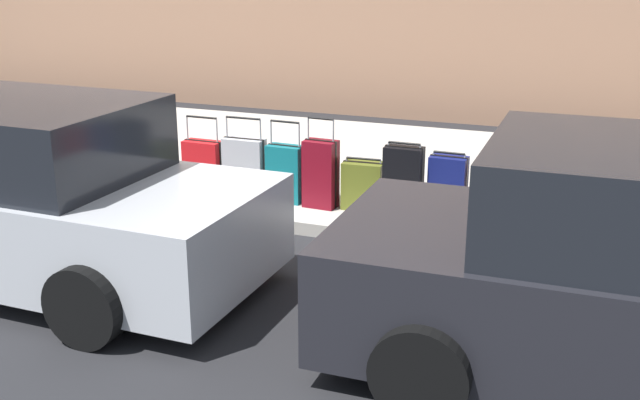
% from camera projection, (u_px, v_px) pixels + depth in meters
% --- Properties ---
extents(ground_plane, '(40.00, 40.00, 0.00)m').
position_uv_depth(ground_plane, '(163.00, 217.00, 8.59)').
color(ground_plane, black).
extents(sidewalk_curb, '(18.00, 5.00, 0.14)m').
position_uv_depth(sidewalk_curb, '(259.00, 158.00, 10.79)').
color(sidewalk_curb, '#ADA89E').
rests_on(sidewalk_curb, ground_plane).
extents(suitcase_silver_0, '(0.46, 0.25, 0.80)m').
position_uv_depth(suitcase_silver_0, '(544.00, 205.00, 7.63)').
color(suitcase_silver_0, '#9EA0A8').
rests_on(suitcase_silver_0, sidewalk_curb).
extents(suitcase_red_1, '(0.46, 0.22, 0.63)m').
position_uv_depth(suitcase_red_1, '(493.00, 197.00, 7.86)').
color(suitcase_red_1, red).
rests_on(suitcase_red_1, sidewalk_curb).
extents(suitcase_navy_2, '(0.39, 0.23, 0.73)m').
position_uv_depth(suitcase_navy_2, '(447.00, 188.00, 8.00)').
color(suitcase_navy_2, navy).
rests_on(suitcase_navy_2, sidewalk_curb).
extents(suitcase_black_3, '(0.41, 0.22, 0.81)m').
position_uv_depth(suitcase_black_3, '(403.00, 182.00, 8.05)').
color(suitcase_black_3, black).
rests_on(suitcase_black_3, sidewalk_curb).
extents(suitcase_olive_4, '(0.45, 0.28, 0.57)m').
position_uv_depth(suitcase_olive_4, '(363.00, 186.00, 8.35)').
color(suitcase_olive_4, '#59601E').
rests_on(suitcase_olive_4, sidewalk_curb).
extents(suitcase_maroon_5, '(0.37, 0.25, 1.00)m').
position_uv_depth(suitcase_maroon_5, '(321.00, 174.00, 8.38)').
color(suitcase_maroon_5, maroon).
rests_on(suitcase_maroon_5, sidewalk_curb).
extents(suitcase_teal_6, '(0.41, 0.23, 0.92)m').
position_uv_depth(suitcase_teal_6, '(286.00, 173.00, 8.58)').
color(suitcase_teal_6, '#0F606B').
rests_on(suitcase_teal_6, sidewalk_curb).
extents(suitcase_silver_7, '(0.49, 0.20, 0.93)m').
position_uv_depth(suitcase_silver_7, '(245.00, 168.00, 8.73)').
color(suitcase_silver_7, '#9EA0A8').
rests_on(suitcase_silver_7, sidewalk_curb).
extents(suitcase_red_8, '(0.46, 0.23, 0.90)m').
position_uv_depth(suitcase_red_8, '(204.00, 167.00, 8.90)').
color(suitcase_red_8, red).
rests_on(suitcase_red_8, sidewalk_curb).
extents(fire_hydrant, '(0.39, 0.21, 0.78)m').
position_uv_depth(fire_hydrant, '(139.00, 150.00, 9.23)').
color(fire_hydrant, '#99999E').
rests_on(fire_hydrant, sidewalk_curb).
extents(bollard_post, '(0.14, 0.14, 0.70)m').
position_uv_depth(bollard_post, '(86.00, 153.00, 9.34)').
color(bollard_post, brown).
rests_on(bollard_post, sidewalk_curb).
extents(parked_car_silver_1, '(4.68, 2.08, 1.60)m').
position_uv_depth(parked_car_silver_1, '(14.00, 194.00, 6.86)').
color(parked_car_silver_1, '#B2B5BA').
rests_on(parked_car_silver_1, ground_plane).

